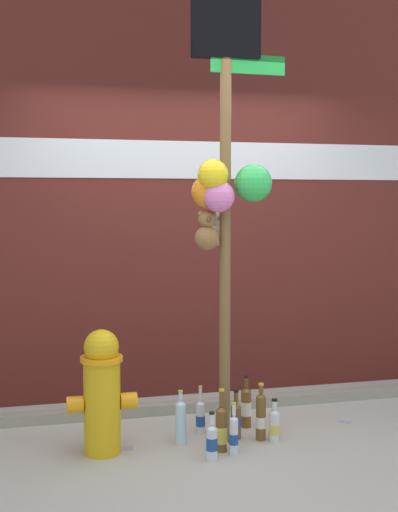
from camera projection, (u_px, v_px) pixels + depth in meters
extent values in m
plane|color=#ADA899|center=(230.00, 459.00, 4.07)|extent=(14.00, 14.00, 0.00)
cube|color=#561E19|center=(180.00, 193.00, 5.37)|extent=(10.00, 0.20, 3.33)
cube|color=silver|center=(103.00, 159.00, 5.09)|extent=(5.75, 0.01, 0.30)
cube|color=gray|center=(195.00, 406.00, 4.99)|extent=(8.00, 0.12, 0.08)
cylinder|color=brown|center=(225.00, 233.00, 4.24)|extent=(0.07, 0.07, 2.79)
cube|color=#198C33|center=(248.00, 64.00, 4.18)|extent=(0.50, 0.03, 0.12)
cube|color=black|center=(226.00, 29.00, 4.13)|extent=(0.44, 0.11, 0.36)
sphere|color=yellow|center=(213.00, 175.00, 4.10)|extent=(0.20, 0.20, 0.20)
sphere|color=orange|center=(208.00, 192.00, 4.18)|extent=(0.22, 0.22, 0.22)
sphere|color=green|center=(253.00, 183.00, 4.20)|extent=(0.25, 0.25, 0.25)
sphere|color=#D66BB2|center=(219.00, 196.00, 4.12)|extent=(0.20, 0.20, 0.20)
sphere|color=brown|center=(207.00, 238.00, 4.20)|extent=(0.16, 0.16, 0.16)
sphere|color=brown|center=(207.00, 219.00, 4.19)|extent=(0.11, 0.11, 0.11)
sphere|color=brown|center=(202.00, 214.00, 4.18)|extent=(0.05, 0.05, 0.05)
sphere|color=brown|center=(213.00, 214.00, 4.19)|extent=(0.05, 0.05, 0.05)
sphere|color=brown|center=(209.00, 219.00, 4.14)|extent=(0.04, 0.04, 0.04)
sphere|color=silver|center=(217.00, 235.00, 4.36)|extent=(0.14, 0.14, 0.14)
sphere|color=silver|center=(217.00, 218.00, 4.35)|extent=(0.10, 0.10, 0.10)
sphere|color=silver|center=(212.00, 214.00, 4.34)|extent=(0.04, 0.04, 0.04)
sphere|color=silver|center=(222.00, 214.00, 4.35)|extent=(0.04, 0.04, 0.04)
sphere|color=#9D9992|center=(219.00, 219.00, 4.31)|extent=(0.04, 0.04, 0.04)
cylinder|color=gold|center=(102.00, 407.00, 4.14)|extent=(0.23, 0.23, 0.60)
cylinder|color=orange|center=(102.00, 359.00, 4.12)|extent=(0.27, 0.27, 0.03)
sphere|color=gold|center=(101.00, 347.00, 4.11)|extent=(0.22, 0.22, 0.22)
cylinder|color=orange|center=(75.00, 405.00, 4.10)|extent=(0.10, 0.10, 0.10)
cylinder|color=orange|center=(129.00, 401.00, 4.18)|extent=(0.10, 0.10, 0.10)
cylinder|color=#B2DBEA|center=(181.00, 424.00, 4.31)|extent=(0.07, 0.07, 0.27)
cone|color=#B2DBEA|center=(181.00, 402.00, 4.30)|extent=(0.07, 0.07, 0.03)
cylinder|color=#B2DBEA|center=(181.00, 396.00, 4.30)|extent=(0.03, 0.03, 0.05)
cylinder|color=gold|center=(181.00, 391.00, 4.29)|extent=(0.03, 0.03, 0.01)
cylinder|color=brown|center=(221.00, 431.00, 4.19)|extent=(0.08, 0.08, 0.27)
cone|color=brown|center=(221.00, 408.00, 4.17)|extent=(0.08, 0.08, 0.03)
cylinder|color=brown|center=(221.00, 398.00, 4.17)|extent=(0.03, 0.03, 0.10)
cylinder|color=#D8C64C|center=(221.00, 435.00, 4.19)|extent=(0.08, 0.08, 0.11)
cylinder|color=gold|center=(221.00, 390.00, 4.16)|extent=(0.03, 0.03, 0.01)
cylinder|color=silver|center=(212.00, 444.00, 4.04)|extent=(0.07, 0.07, 0.20)
cone|color=silver|center=(212.00, 426.00, 4.03)|extent=(0.07, 0.07, 0.03)
cylinder|color=silver|center=(212.00, 419.00, 4.03)|extent=(0.03, 0.03, 0.06)
cylinder|color=#1E478C|center=(212.00, 444.00, 4.04)|extent=(0.07, 0.07, 0.08)
cylinder|color=black|center=(212.00, 413.00, 4.02)|extent=(0.03, 0.03, 0.01)
cylinder|color=brown|center=(261.00, 418.00, 4.38)|extent=(0.07, 0.07, 0.30)
cone|color=brown|center=(261.00, 395.00, 4.37)|extent=(0.07, 0.07, 0.03)
cylinder|color=brown|center=(261.00, 389.00, 4.36)|extent=(0.03, 0.03, 0.05)
cylinder|color=silver|center=(261.00, 422.00, 4.38)|extent=(0.07, 0.07, 0.08)
cylinder|color=gold|center=(261.00, 384.00, 4.36)|extent=(0.04, 0.04, 0.01)
cylinder|color=brown|center=(246.00, 409.00, 4.63)|extent=(0.07, 0.07, 0.26)
cone|color=brown|center=(246.00, 389.00, 4.62)|extent=(0.07, 0.07, 0.03)
cylinder|color=brown|center=(246.00, 382.00, 4.62)|extent=(0.03, 0.03, 0.07)
cylinder|color=silver|center=(246.00, 409.00, 4.63)|extent=(0.07, 0.07, 0.10)
cylinder|color=black|center=(246.00, 377.00, 4.61)|extent=(0.03, 0.03, 0.01)
cylinder|color=silver|center=(200.00, 418.00, 4.52)|extent=(0.06, 0.06, 0.20)
cone|color=silver|center=(200.00, 402.00, 4.51)|extent=(0.06, 0.06, 0.02)
cylinder|color=silver|center=(200.00, 394.00, 4.51)|extent=(0.02, 0.02, 0.09)
cylinder|color=#1E478C|center=(200.00, 421.00, 4.52)|extent=(0.06, 0.06, 0.07)
cylinder|color=gold|center=(200.00, 387.00, 4.50)|extent=(0.03, 0.03, 0.01)
cylinder|color=silver|center=(234.00, 437.00, 4.13)|extent=(0.06, 0.06, 0.23)
cone|color=silver|center=(234.00, 417.00, 4.12)|extent=(0.06, 0.06, 0.02)
cylinder|color=silver|center=(234.00, 410.00, 4.12)|extent=(0.02, 0.02, 0.07)
cylinder|color=#1E478C|center=(234.00, 439.00, 4.13)|extent=(0.06, 0.06, 0.07)
cylinder|color=gold|center=(234.00, 404.00, 4.11)|extent=(0.03, 0.03, 0.01)
cylinder|color=brown|center=(236.00, 423.00, 4.41)|extent=(0.07, 0.07, 0.22)
cone|color=brown|center=(236.00, 405.00, 4.40)|extent=(0.07, 0.07, 0.03)
cylinder|color=brown|center=(236.00, 397.00, 4.39)|extent=(0.03, 0.03, 0.08)
cylinder|color=#1E478C|center=(236.00, 421.00, 4.41)|extent=(0.07, 0.07, 0.06)
cylinder|color=black|center=(236.00, 391.00, 4.39)|extent=(0.03, 0.03, 0.01)
cylinder|color=silver|center=(274.00, 427.00, 4.36)|extent=(0.07, 0.07, 0.20)
cone|color=silver|center=(274.00, 411.00, 4.35)|extent=(0.07, 0.07, 0.03)
cylinder|color=silver|center=(275.00, 405.00, 4.35)|extent=(0.04, 0.04, 0.05)
cylinder|color=#D8C64C|center=(274.00, 429.00, 4.36)|extent=(0.07, 0.07, 0.07)
cylinder|color=black|center=(275.00, 400.00, 4.34)|extent=(0.04, 0.04, 0.01)
cube|color=#8C99B2|center=(125.00, 448.00, 4.23)|extent=(0.11, 0.08, 0.01)
cube|color=silver|center=(385.00, 388.00, 5.60)|extent=(0.12, 0.12, 0.01)
cube|color=silver|center=(301.00, 397.00, 5.33)|extent=(0.07, 0.09, 0.01)
cube|color=#8C99B2|center=(345.00, 422.00, 4.74)|extent=(0.10, 0.10, 0.01)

